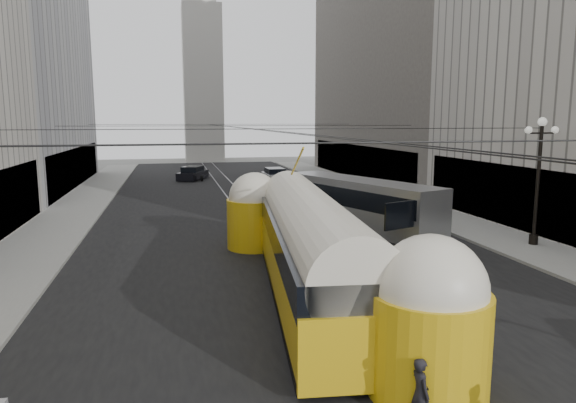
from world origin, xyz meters
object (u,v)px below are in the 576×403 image
pedestrian_sidewalk_right (438,209)px  city_bus (360,202)px  pedestrian_crossing_a (420,393)px  streetcar (310,244)px

pedestrian_sidewalk_right → city_bus: bearing=-7.7°
pedestrian_crossing_a → pedestrian_sidewalk_right: 21.80m
streetcar → pedestrian_crossing_a: size_ratio=11.40×
streetcar → city_bus: (5.97, 10.69, -0.29)m
pedestrian_crossing_a → pedestrian_sidewalk_right: pedestrian_sidewalk_right is taller
city_bus → pedestrian_sidewalk_right: (4.89, -0.39, -0.55)m
pedestrian_crossing_a → pedestrian_sidewalk_right: bearing=-32.4°
city_bus → pedestrian_sidewalk_right: city_bus is taller
city_bus → pedestrian_crossing_a: (-5.94, -19.31, -0.83)m
streetcar → pedestrian_crossing_a: 8.70m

